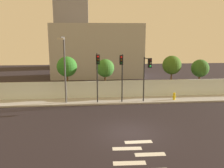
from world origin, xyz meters
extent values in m
plane|color=black|center=(0.00, 0.00, 0.00)|extent=(80.00, 80.00, 0.00)
cube|color=#A6A6A6|center=(0.00, 8.20, 0.07)|extent=(36.00, 2.40, 0.15)
cube|color=silver|center=(0.00, 9.49, 1.05)|extent=(36.00, 0.18, 1.80)
cube|color=silver|center=(-0.67, -4.10, 0.00)|extent=(1.81, 0.51, 0.01)
cube|color=silver|center=(0.69, -3.25, 0.00)|extent=(1.81, 0.48, 0.01)
cube|color=silver|center=(-0.54, -2.40, 0.00)|extent=(1.82, 0.52, 0.01)
cube|color=silver|center=(0.34, -1.55, 0.00)|extent=(1.80, 0.44, 0.01)
cylinder|color=black|center=(0.47, 7.55, 2.55)|extent=(0.12, 0.12, 4.80)
cylinder|color=black|center=(0.36, 7.07, 4.85)|extent=(0.30, 0.98, 0.08)
cube|color=black|center=(0.25, 6.59, 4.50)|extent=(0.38, 0.27, 0.90)
sphere|color=red|center=(0.22, 6.47, 4.77)|extent=(0.18, 0.18, 0.18)
sphere|color=#33260A|center=(0.22, 6.47, 4.49)|extent=(0.18, 0.18, 0.18)
sphere|color=black|center=(0.22, 6.47, 4.21)|extent=(0.18, 0.18, 0.18)
cylinder|color=black|center=(2.68, 7.55, 2.41)|extent=(0.12, 0.12, 4.53)
cylinder|color=black|center=(2.80, 6.93, 4.58)|extent=(0.32, 1.25, 0.08)
cube|color=black|center=(2.92, 6.32, 4.23)|extent=(0.37, 0.26, 0.90)
sphere|color=black|center=(2.94, 6.20, 4.50)|extent=(0.18, 0.18, 0.18)
sphere|color=#33260A|center=(2.94, 6.20, 4.22)|extent=(0.18, 0.18, 0.18)
sphere|color=#19F24C|center=(2.94, 6.20, 3.94)|extent=(0.18, 0.18, 0.18)
cylinder|color=black|center=(-2.03, 7.55, 2.61)|extent=(0.12, 0.12, 4.92)
cylinder|color=black|center=(-2.01, 6.84, 4.97)|extent=(0.11, 1.42, 0.08)
cube|color=black|center=(-1.99, 6.14, 4.62)|extent=(0.34, 0.21, 0.90)
sphere|color=red|center=(-1.99, 6.02, 4.89)|extent=(0.18, 0.18, 0.18)
sphere|color=#33260A|center=(-1.99, 6.02, 4.61)|extent=(0.18, 0.18, 0.18)
sphere|color=black|center=(-1.99, 6.02, 4.33)|extent=(0.18, 0.18, 0.18)
cylinder|color=#4C4C51|center=(-5.17, 7.75, 3.40)|extent=(0.16, 0.16, 6.51)
cylinder|color=#4C4C51|center=(-5.21, 6.84, 6.61)|extent=(0.18, 1.82, 0.10)
cube|color=beige|center=(-5.25, 5.93, 6.51)|extent=(0.61, 0.27, 0.16)
cylinder|color=gold|center=(6.00, 7.76, 0.45)|extent=(0.24, 0.24, 0.61)
sphere|color=gold|center=(6.00, 7.76, 0.80)|extent=(0.26, 0.26, 0.26)
cylinder|color=gold|center=(5.83, 7.76, 0.49)|extent=(0.10, 0.09, 0.09)
cylinder|color=gold|center=(6.17, 7.76, 0.49)|extent=(0.10, 0.09, 0.09)
cylinder|color=brown|center=(-5.25, 10.69, 1.39)|extent=(0.20, 0.20, 2.78)
sphere|color=#2D7726|center=(-5.25, 10.69, 3.40)|extent=(2.23, 2.23, 2.23)
cylinder|color=brown|center=(-1.03, 10.69, 1.31)|extent=(0.20, 0.20, 2.63)
sphere|color=#37772A|center=(-1.03, 10.69, 3.18)|extent=(2.02, 2.02, 2.02)
cylinder|color=brown|center=(6.60, 10.69, 1.42)|extent=(0.15, 0.15, 2.84)
sphere|color=#3B641F|center=(6.60, 10.69, 3.43)|extent=(2.14, 2.14, 2.14)
cylinder|color=brown|center=(9.99, 10.69, 1.23)|extent=(0.23, 0.23, 2.46)
sphere|color=#326123|center=(9.99, 10.69, 3.02)|extent=(2.04, 2.04, 2.04)
cube|color=#ABABAB|center=(-1.49, 23.49, 4.25)|extent=(14.45, 6.00, 8.50)
cube|color=gray|center=(-6.26, 35.49, 12.58)|extent=(6.74, 5.00, 25.16)
camera|label=1|loc=(-2.72, -15.93, 6.89)|focal=38.65mm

